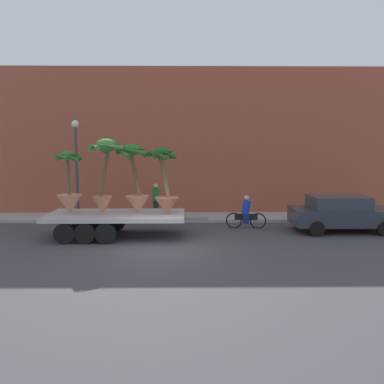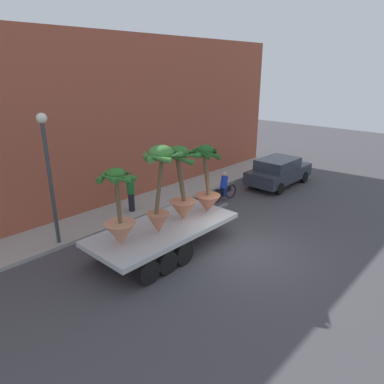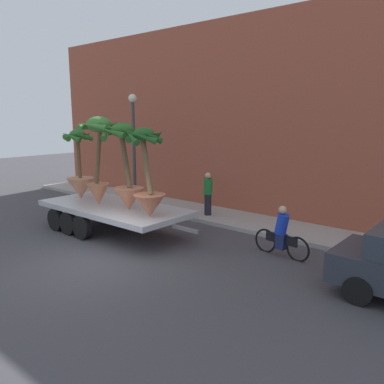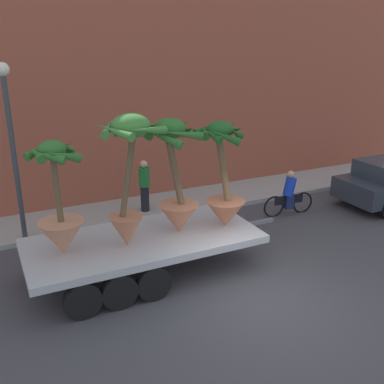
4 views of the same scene
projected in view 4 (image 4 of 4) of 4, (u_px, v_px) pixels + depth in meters
name	position (u px, v px, depth m)	size (l,w,h in m)	color
ground_plane	(258.00, 296.00, 10.05)	(60.00, 60.00, 0.00)	#423F44
sidewalk	(158.00, 206.00, 15.21)	(24.00, 2.20, 0.15)	#A39E99
building_facade	(138.00, 86.00, 15.38)	(24.00, 1.20, 7.91)	#9E4C38
flatbed_trailer	(135.00, 247.00, 10.69)	(6.62, 2.60, 0.98)	#B7BABF
potted_palm_rear	(129.00, 175.00, 9.78)	(1.50, 1.46, 3.06)	#C17251
potted_palm_middle	(176.00, 185.00, 10.57)	(1.54, 1.56, 2.86)	#C17251
potted_palm_front	(223.00, 185.00, 10.95)	(1.28, 1.31, 2.73)	#B26647
potted_palm_extra	(60.00, 214.00, 9.60)	(1.14, 1.22, 2.58)	tan
cyclist	(289.00, 195.00, 14.51)	(1.84, 0.38, 1.54)	black
pedestrian_near_gate	(144.00, 185.00, 14.34)	(0.36, 0.36, 1.71)	black
street_lamp	(11.00, 131.00, 11.68)	(0.36, 0.36, 4.83)	#383D42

